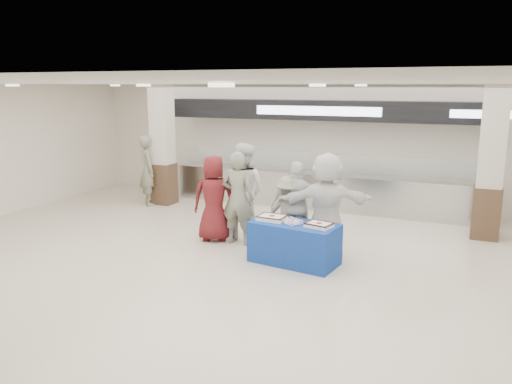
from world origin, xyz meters
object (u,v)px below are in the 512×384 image
at_px(sheet_cake_left, 272,217).
at_px(cupcake_tray, 291,221).
at_px(sheet_cake_right, 319,225).
at_px(soldier_a, 238,198).
at_px(soldier_bg, 148,170).
at_px(display_table, 294,243).
at_px(civilian_white, 326,204).
at_px(civilian_maroon, 214,198).
at_px(soldier_b, 289,214).
at_px(chef_tall, 243,191).
at_px(chef_short, 297,207).

height_order(sheet_cake_left, cupcake_tray, sheet_cake_left).
relative_size(sheet_cake_right, cupcake_tray, 1.02).
relative_size(soldier_a, soldier_bg, 1.01).
height_order(display_table, soldier_a, soldier_a).
bearing_deg(civilian_white, civilian_maroon, -22.76).
bearing_deg(civilian_white, sheet_cake_left, 12.97).
distance_m(sheet_cake_left, civilian_maroon, 1.64).
bearing_deg(soldier_a, soldier_b, 175.38).
xyz_separation_m(sheet_cake_right, chef_tall, (-1.97, 1.09, 0.21)).
relative_size(display_table, cupcake_tray, 3.17).
distance_m(chef_short, civilian_white, 0.57).
bearing_deg(soldier_b, sheet_cake_left, 75.87).
distance_m(sheet_cake_left, cupcake_tray, 0.40).
xyz_separation_m(display_table, soldier_bg, (-5.09, 2.75, 0.56)).
height_order(chef_tall, soldier_bg, chef_tall).
bearing_deg(soldier_bg, sheet_cake_left, -163.92).
height_order(cupcake_tray, civilian_white, civilian_white).
xyz_separation_m(sheet_cake_right, civilian_white, (-0.08, 0.71, 0.19)).
bearing_deg(sheet_cake_left, civilian_white, 35.73).
bearing_deg(sheet_cake_left, chef_short, 65.20).
bearing_deg(sheet_cake_left, sheet_cake_right, -6.58).
relative_size(display_table, soldier_b, 1.05).
relative_size(display_table, sheet_cake_right, 3.11).
distance_m(display_table, sheet_cake_left, 0.62).
relative_size(sheet_cake_left, sheet_cake_right, 1.01).
xyz_separation_m(sheet_cake_right, cupcake_tray, (-0.53, 0.05, -0.01)).
height_order(soldier_a, chef_tall, chef_tall).
bearing_deg(sheet_cake_left, display_table, -4.09).
relative_size(display_table, soldier_bg, 0.82).
bearing_deg(soldier_a, sheet_cake_left, 143.57).
relative_size(soldier_b, soldier_bg, 0.79).
distance_m(civilian_maroon, civilian_white, 2.37).
relative_size(chef_short, civilian_white, 0.89).
distance_m(soldier_a, soldier_bg, 4.23).
xyz_separation_m(cupcake_tray, soldier_bg, (-5.03, 2.77, 0.16)).
height_order(sheet_cake_right, soldier_b, soldier_b).
bearing_deg(chef_short, cupcake_tray, 90.20).
height_order(sheet_cake_right, cupcake_tray, sheet_cake_right).
xyz_separation_m(sheet_cake_left, civilian_maroon, (-1.52, 0.61, 0.09)).
distance_m(civilian_maroon, soldier_a, 0.54).
xyz_separation_m(display_table, chef_short, (-0.17, 0.64, 0.51)).
xyz_separation_m(chef_tall, soldier_b, (1.15, -0.38, -0.27)).
height_order(chef_tall, chef_short, chef_tall).
bearing_deg(chef_short, sheet_cake_left, 56.03).
height_order(display_table, chef_tall, chef_tall).
xyz_separation_m(sheet_cake_left, soldier_a, (-0.98, 0.61, 0.15)).
xyz_separation_m(cupcake_tray, civilian_white, (0.45, 0.66, 0.21)).
distance_m(cupcake_tray, chef_short, 0.68).
height_order(display_table, sheet_cake_left, sheet_cake_left).
relative_size(display_table, soldier_a, 0.82).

